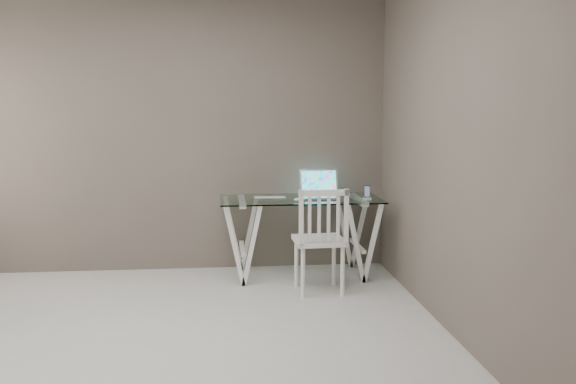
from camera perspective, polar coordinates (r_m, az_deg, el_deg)
The scene contains 7 objects.
room at distance 4.08m, azimuth -12.53°, elevation 8.93°, with size 4.50×4.52×2.71m.
desk at distance 6.06m, azimuth 1.12°, elevation -3.96°, with size 1.50×0.70×0.75m.
chair at distance 5.48m, azimuth 2.94°, elevation -3.90°, with size 0.44×0.44×0.92m.
laptop at distance 6.10m, azimuth 2.89°, elevation 0.14°, with size 0.37×0.34×0.25m.
keyboard at distance 6.02m, azimuth -1.63°, elevation -0.51°, with size 0.31×0.13×0.01m, color silver.
mouse at distance 5.81m, azimuth 1.02°, elevation -0.68°, with size 0.10×0.06×0.03m, color silver.
phone_dock at distance 6.00m, azimuth 7.04°, elevation -0.29°, with size 0.07×0.07×0.13m.
Camera 1 is at (0.39, -4.04, 1.63)m, focal length 40.00 mm.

